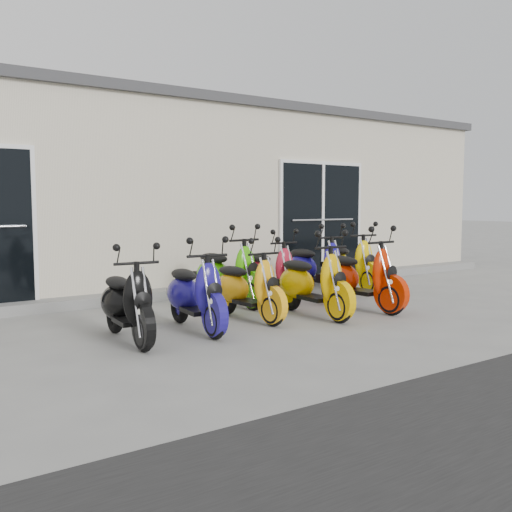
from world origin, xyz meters
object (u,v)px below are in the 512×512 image
object	(u,v)px
scooter_front_blue	(195,283)
scooter_front_orange_b	(313,273)
scooter_front_orange_a	(247,278)
scooter_back_yellow	(350,256)
scooter_front_red	(360,267)
scooter_back_red	(271,264)
scooter_back_blue	(316,259)
scooter_back_green	(228,264)
scooter_front_black	(127,292)

from	to	relation	value
scooter_front_blue	scooter_front_orange_b	world-z (taller)	scooter_front_orange_b
scooter_front_blue	scooter_front_orange_a	world-z (taller)	scooter_front_blue
scooter_front_orange_b	scooter_back_yellow	size ratio (longest dim) A/B	0.97
scooter_front_orange_b	scooter_back_yellow	distance (m)	2.39
scooter_front_red	scooter_back_red	world-z (taller)	scooter_front_red
scooter_back_blue	scooter_back_yellow	world-z (taller)	scooter_back_yellow
scooter_back_green	scooter_back_yellow	xyz separation A→B (m)	(2.46, 0.01, -0.00)
scooter_front_blue	scooter_back_yellow	size ratio (longest dim) A/B	0.94
scooter_back_blue	scooter_front_red	bearing A→B (deg)	-105.10
scooter_front_orange_b	scooter_front_red	bearing A→B (deg)	1.36
scooter_front_black	scooter_front_blue	size ratio (longest dim) A/B	0.97
scooter_back_yellow	scooter_back_green	bearing A→B (deg)	-172.45
scooter_front_blue	scooter_back_red	xyz separation A→B (m)	(2.04, 1.30, -0.01)
scooter_front_orange_b	scooter_front_red	world-z (taller)	scooter_front_red
scooter_back_blue	scooter_front_orange_a	bearing A→B (deg)	-152.86
scooter_front_black	scooter_back_green	size ratio (longest dim) A/B	0.91
scooter_back_red	scooter_back_yellow	world-z (taller)	scooter_back_yellow
scooter_front_blue	scooter_back_yellow	distance (m)	3.88
scooter_front_orange_b	scooter_back_green	xyz separation A→B (m)	(-0.49, 1.35, 0.02)
scooter_front_blue	scooter_back_blue	xyz separation A→B (m)	(2.94, 1.25, 0.03)
scooter_front_blue	scooter_back_yellow	bearing A→B (deg)	23.02
scooter_front_red	scooter_back_red	xyz separation A→B (m)	(-0.53, 1.42, -0.04)
scooter_front_orange_a	scooter_back_blue	size ratio (longest dim) A/B	0.92
scooter_back_red	scooter_back_yellow	distance (m)	1.64
scooter_back_green	scooter_back_blue	size ratio (longest dim) A/B	1.02
scooter_back_green	scooter_back_yellow	bearing A→B (deg)	-6.52
scooter_front_blue	scooter_back_blue	world-z (taller)	scooter_back_blue
scooter_front_orange_b	scooter_back_red	bearing A→B (deg)	78.48
scooter_front_black	scooter_back_yellow	world-z (taller)	scooter_back_yellow
scooter_front_orange_a	scooter_back_blue	world-z (taller)	scooter_back_blue
scooter_front_blue	scooter_back_red	distance (m)	2.42
scooter_front_red	scooter_back_blue	xyz separation A→B (m)	(0.36, 1.38, -0.01)
scooter_front_orange_a	scooter_back_yellow	xyz separation A→B (m)	(2.83, 1.07, 0.06)
scooter_front_orange_a	scooter_front_red	distance (m)	1.75
scooter_front_black	scooter_front_red	distance (m)	3.45
scooter_front_black	scooter_front_orange_b	world-z (taller)	scooter_front_orange_b
scooter_back_green	scooter_front_blue	bearing A→B (deg)	-141.29
scooter_front_orange_a	scooter_front_orange_b	bearing A→B (deg)	-22.50
scooter_back_blue	scooter_front_black	bearing A→B (deg)	-161.22
scooter_front_orange_a	scooter_back_red	distance (m)	1.64
scooter_front_blue	scooter_back_blue	size ratio (longest dim) A/B	0.95
scooter_front_blue	scooter_back_green	distance (m)	1.73
scooter_front_black	scooter_back_blue	size ratio (longest dim) A/B	0.93
scooter_back_red	scooter_front_orange_b	bearing A→B (deg)	-102.24
scooter_front_orange_a	scooter_back_green	bearing A→B (deg)	67.22
scooter_back_yellow	scooter_front_blue	bearing A→B (deg)	-153.98
scooter_back_red	scooter_back_green	bearing A→B (deg)	-174.67
scooter_front_orange_b	scooter_back_green	size ratio (longest dim) A/B	0.96
scooter_front_black	scooter_front_red	bearing A→B (deg)	2.76
scooter_front_blue	scooter_front_orange_a	distance (m)	0.87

